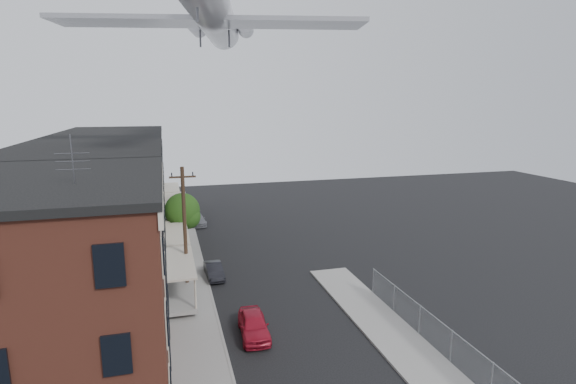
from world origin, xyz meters
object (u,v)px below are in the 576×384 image
utility_pole (185,228)px  car_mid (214,271)px  street_tree (184,212)px  car_far (197,219)px  car_near (254,325)px  airplane (214,13)px

utility_pole → car_mid: 5.03m
street_tree → car_far: (1.67, 8.03, -2.86)m
car_near → car_far: size_ratio=0.97×
utility_pole → airplane: airplane is taller
car_near → car_mid: bearing=100.5°
car_mid → airplane: bearing=60.8°
car_mid → airplane: 19.13m
car_mid → car_far: 15.94m
street_tree → car_near: bearing=-80.1°
utility_pole → car_far: utility_pole is taller
car_far → airplane: size_ratio=0.17×
car_near → airplane: 21.90m
utility_pole → airplane: bearing=50.7°
car_mid → airplane: (0.75, 1.49, 19.06)m
car_far → street_tree: bearing=-106.5°
utility_pole → car_far: bearing=83.6°
street_tree → airplane: airplane is taller
car_near → airplane: airplane is taller
car_near → car_mid: size_ratio=1.14×
utility_pole → car_mid: (2.11, 2.01, -4.10)m
street_tree → car_near: (3.03, -17.38, -2.77)m
car_near → utility_pole: bearing=117.2°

